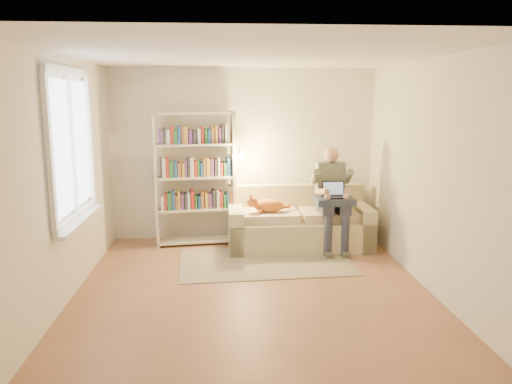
{
  "coord_description": "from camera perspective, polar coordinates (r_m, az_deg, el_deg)",
  "views": [
    {
      "loc": [
        -0.34,
        -5.36,
        2.17
      ],
      "look_at": [
        0.11,
        1.0,
        0.95
      ],
      "focal_mm": 35.0,
      "sensor_mm": 36.0,
      "label": 1
    }
  ],
  "objects": [
    {
      "name": "window",
      "position": [
        5.84,
        -19.96,
        2.35
      ],
      "size": [
        0.12,
        1.52,
        1.69
      ],
      "color": "white",
      "rests_on": "wall_left"
    },
    {
      "name": "sofa",
      "position": [
        7.36,
        4.87,
        -3.81
      ],
      "size": [
        2.06,
        0.94,
        0.87
      ],
      "rotation": [
        0.0,
        0.0,
        0.01
      ],
      "color": "#C5BC8B",
      "rests_on": "floor"
    },
    {
      "name": "person",
      "position": [
        7.18,
        8.68,
        -0.09
      ],
      "size": [
        0.4,
        0.65,
        1.46
      ],
      "rotation": [
        0.0,
        0.0,
        0.01
      ],
      "color": "slate",
      "rests_on": "sofa"
    },
    {
      "name": "bookshelf",
      "position": [
        7.35,
        -6.96,
        2.29
      ],
      "size": [
        1.33,
        0.43,
        1.97
      ],
      "rotation": [
        0.0,
        0.0,
        0.11
      ],
      "color": "beige",
      "rests_on": "floor"
    },
    {
      "name": "laptop",
      "position": [
        7.06,
        8.92,
        -0.13
      ],
      "size": [
        0.31,
        0.26,
        0.27
      ],
      "rotation": [
        0.0,
        0.0,
        0.01
      ],
      "color": "black",
      "rests_on": "blanket"
    },
    {
      "name": "cat",
      "position": [
        7.09,
        1.14,
        -1.51
      ],
      "size": [
        0.64,
        0.23,
        0.24
      ],
      "rotation": [
        0.0,
        0.0,
        0.01
      ],
      "color": "orange",
      "rests_on": "sofa"
    },
    {
      "name": "wall_left",
      "position": [
        5.68,
        -20.97,
        1.29
      ],
      "size": [
        0.02,
        4.5,
        2.6
      ],
      "primitive_type": "cube",
      "color": "silver",
      "rests_on": "floor"
    },
    {
      "name": "wall_right",
      "position": [
        5.91,
        19.35,
        1.75
      ],
      "size": [
        0.02,
        4.5,
        2.6
      ],
      "primitive_type": "cube",
      "color": "silver",
      "rests_on": "floor"
    },
    {
      "name": "blanket",
      "position": [
        7.07,
        8.92,
        -0.96
      ],
      "size": [
        0.53,
        0.44,
        0.09
      ],
      "primitive_type": "cube",
      "rotation": [
        0.0,
        0.0,
        0.01
      ],
      "color": "#252E40",
      "rests_on": "person"
    },
    {
      "name": "wall_front",
      "position": [
        3.25,
        2.15,
        -4.72
      ],
      "size": [
        4.0,
        0.02,
        2.6
      ],
      "primitive_type": "cube",
      "color": "silver",
      "rests_on": "floor"
    },
    {
      "name": "floor",
      "position": [
        5.79,
        -0.37,
        -11.18
      ],
      "size": [
        4.5,
        4.5,
        0.0
      ],
      "primitive_type": "plane",
      "color": "brown",
      "rests_on": "ground"
    },
    {
      "name": "wall_back",
      "position": [
        7.67,
        -1.46,
        4.3
      ],
      "size": [
        4.0,
        0.02,
        2.6
      ],
      "primitive_type": "cube",
      "color": "silver",
      "rests_on": "floor"
    },
    {
      "name": "ceiling",
      "position": [
        5.39,
        -0.4,
        15.4
      ],
      "size": [
        4.0,
        4.5,
        0.02
      ],
      "primitive_type": "cube",
      "color": "white",
      "rests_on": "wall_back"
    },
    {
      "name": "rug",
      "position": [
        6.71,
        1.12,
        -8.0
      ],
      "size": [
        2.34,
        1.47,
        0.01
      ],
      "primitive_type": "cube",
      "rotation": [
        0.0,
        0.0,
        0.06
      ],
      "color": "gray",
      "rests_on": "floor"
    }
  ]
}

